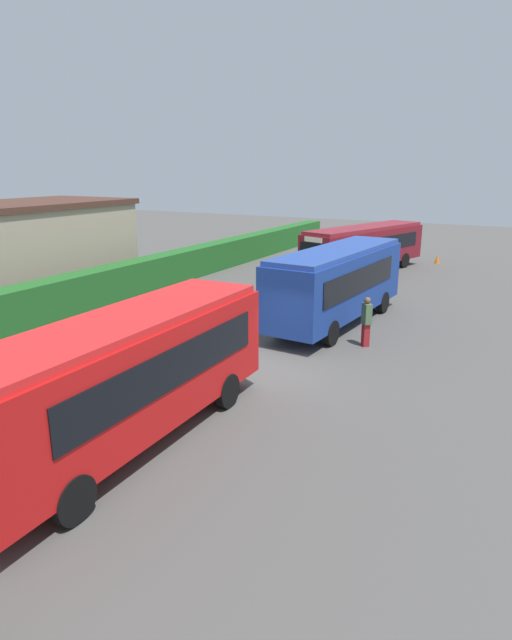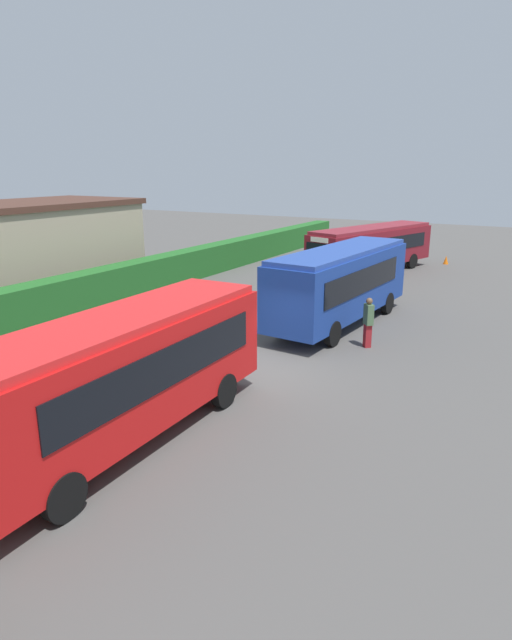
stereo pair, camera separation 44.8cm
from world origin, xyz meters
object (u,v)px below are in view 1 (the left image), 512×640
at_px(person_right, 124,358).
at_px(traffic_cone, 437,259).
at_px(person_far, 366,320).
at_px(bus_blue, 337,281).
at_px(bus_maroon, 364,246).
at_px(bus_red, 125,373).

height_order(person_right, traffic_cone, person_right).
bearing_deg(person_right, person_far, 115.10).
relative_size(bus_blue, person_far, 4.94).
distance_m(bus_maroon, traffic_cone, 6.88).
height_order(person_far, traffic_cone, person_far).
bearing_deg(person_right, bus_maroon, 149.66).
relative_size(person_right, traffic_cone, 2.90).
bearing_deg(bus_maroon, person_far, 34.56).
xyz_separation_m(bus_blue, traffic_cone, (17.97, -1.16, -1.60)).
bearing_deg(bus_red, bus_blue, 175.32).
xyz_separation_m(bus_red, person_right, (2.76, 2.56, -0.95)).
distance_m(bus_blue, traffic_cone, 18.07).
bearing_deg(person_right, traffic_cone, 142.56).
distance_m(person_far, traffic_cone, 20.43).
bearing_deg(person_far, bus_maroon, 64.99).
distance_m(bus_red, person_right, 3.88).
height_order(bus_blue, person_far, bus_blue).
bearing_deg(person_far, traffic_cone, 50.20).
distance_m(bus_blue, person_right, 10.40).
height_order(bus_maroon, person_right, bus_maroon).
bearing_deg(bus_red, bus_maroon, -176.81).
distance_m(person_right, traffic_cone, 28.12).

